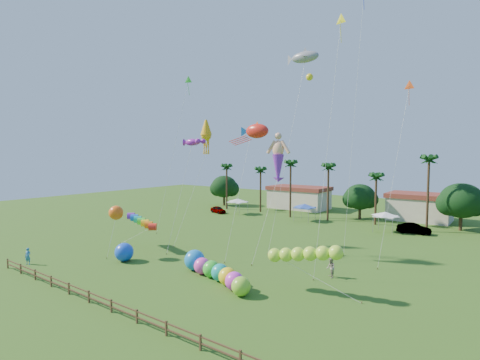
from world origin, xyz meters
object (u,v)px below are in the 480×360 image
Objects in this scene: spectator_b at (331,268)px; spectator_a at (28,256)px; car_b at (414,229)px; blue_ball at (124,252)px; caterpillar_inflatable at (214,271)px; car_a at (218,210)px.

spectator_a is at bearing -98.32° from spectator_b.
car_b is 2.28× the size of blue_ball.
caterpillar_inflatable is at bearing 157.84° from car_b.
blue_ball is (-11.91, -1.32, 0.15)m from caterpillar_inflatable.
spectator_a is 0.87× the size of blue_ball.
spectator_a is 20.84m from caterpillar_inflatable.
spectator_a reaches higher than car_b.
spectator_b is 22.08m from blue_ball.
car_b is 26.04m from spectator_b.
car_b is 0.46× the size of caterpillar_inflatable.
caterpillar_inflatable is at bearing -122.37° from car_a.
car_a is 0.85× the size of car_b.
spectator_a is at bearing 139.65° from car_b.
car_a is 0.39× the size of caterpillar_inflatable.
car_b is 2.61× the size of spectator_a.
car_a is 39.84m from caterpillar_inflatable.
blue_ball reaches higher than spectator_a.
caterpillar_inflatable is (-8.48, -7.14, -0.07)m from spectator_b.
spectator_b is at bearing 1.16° from spectator_a.
car_b is 50.77m from spectator_a.
car_b is 41.00m from blue_ball.
car_b is 2.47× the size of spectator_b.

